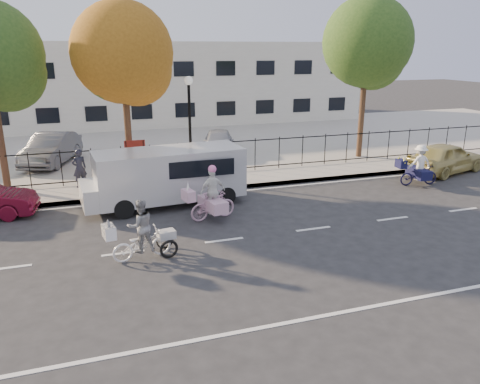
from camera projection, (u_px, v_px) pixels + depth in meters
name	position (u px, v px, depth m)	size (l,w,h in m)	color
ground	(224.00, 240.00, 14.20)	(120.00, 120.00, 0.00)	#333334
road_markings	(224.00, 240.00, 14.20)	(60.00, 9.52, 0.01)	silver
curb	(189.00, 191.00, 18.76)	(60.00, 0.10, 0.15)	#A8A399
sidewalk	(184.00, 185.00, 19.71)	(60.00, 2.20, 0.15)	#A8A399
parking_lot	(153.00, 145.00, 27.79)	(60.00, 15.60, 0.15)	#A8A399
iron_fence	(178.00, 160.00, 20.47)	(58.00, 0.06, 1.50)	black
building	(133.00, 83.00, 36.00)	(34.00, 10.00, 6.00)	silver
lamppost	(189.00, 110.00, 19.60)	(0.36, 0.36, 4.33)	black
street_sign	(135.00, 153.00, 19.40)	(0.85, 0.06, 1.80)	black
zebra_trike	(142.00, 236.00, 12.80)	(2.01, 0.97, 1.72)	white
unicorn_bike	(212.00, 200.00, 15.74)	(1.92, 1.37, 1.90)	#D6A3BC
bull_bike	(419.00, 169.00, 19.73)	(1.90, 1.31, 1.73)	black
white_van	(167.00, 175.00, 17.14)	(5.98, 2.42, 2.07)	silver
gold_sedan	(446.00, 158.00, 21.65)	(1.71, 4.25, 1.45)	tan
pedestrian	(79.00, 168.00, 18.87)	(0.58, 0.38, 1.58)	black
lot_car_c	(51.00, 149.00, 22.72)	(1.56, 4.48, 1.48)	#4E5156
lot_car_d	(219.00, 142.00, 24.80)	(1.55, 3.86, 1.31)	#A6A8AE
tree_mid	(126.00, 58.00, 18.77)	(4.06, 4.06, 7.45)	#442D1D
tree_east	(369.00, 47.00, 22.96)	(4.40, 4.40, 8.06)	#442D1D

